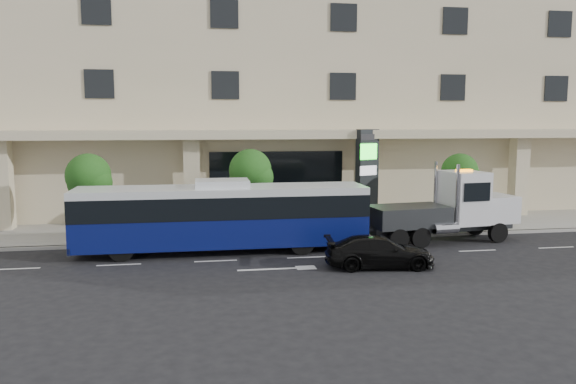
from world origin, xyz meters
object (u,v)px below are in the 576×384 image
Objects in this scene: signage_pylon at (367,176)px; black_sedan at (379,252)px; city_bus at (222,215)px; tow_truck at (449,209)px.

black_sedan is at bearing -126.32° from signage_pylon.
black_sedan is at bearing -31.30° from city_bus.
signage_pylon is (2.25, 9.09, 2.22)m from black_sedan.
signage_pylon is (-2.76, 4.84, 1.26)m from tow_truck.
city_bus is 1.51× the size of tow_truck.
black_sedan is 9.63m from signage_pylon.
city_bus is at bearing 175.13° from tow_truck.
tow_truck is at bearing -82.78° from signage_pylon.
tow_truck reaches higher than black_sedan.
signage_pylon is (8.44, 5.30, 1.18)m from city_bus.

